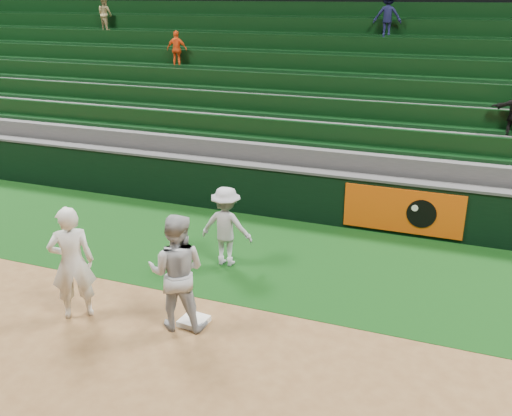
{
  "coord_description": "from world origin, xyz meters",
  "views": [
    {
      "loc": [
        4.15,
        -7.1,
        5.1
      ],
      "look_at": [
        0.56,
        2.3,
        1.3
      ],
      "focal_mm": 40.0,
      "sensor_mm": 36.0,
      "label": 1
    }
  ],
  "objects_px": {
    "first_base": "(194,321)",
    "first_baseman": "(72,263)",
    "baserunner": "(177,272)",
    "base_coach": "(226,226)"
  },
  "relations": [
    {
      "from": "base_coach",
      "to": "baserunner",
      "type": "bearing_deg",
      "value": 91.75
    },
    {
      "from": "first_baseman",
      "to": "baserunner",
      "type": "xyz_separation_m",
      "value": [
        1.75,
        0.33,
        -0.01
      ]
    },
    {
      "from": "baserunner",
      "to": "base_coach",
      "type": "distance_m",
      "value": 2.37
    },
    {
      "from": "baserunner",
      "to": "base_coach",
      "type": "bearing_deg",
      "value": -98.25
    },
    {
      "from": "baserunner",
      "to": "base_coach",
      "type": "xyz_separation_m",
      "value": [
        -0.19,
        2.35,
        -0.16
      ]
    },
    {
      "from": "first_base",
      "to": "baserunner",
      "type": "distance_m",
      "value": 0.95
    },
    {
      "from": "first_baseman",
      "to": "baserunner",
      "type": "bearing_deg",
      "value": 152.86
    },
    {
      "from": "first_base",
      "to": "first_baseman",
      "type": "relative_size",
      "value": 0.21
    },
    {
      "from": "baserunner",
      "to": "base_coach",
      "type": "relative_size",
      "value": 1.21
    },
    {
      "from": "first_base",
      "to": "base_coach",
      "type": "xyz_separation_m",
      "value": [
        -0.38,
        2.23,
        0.77
      ]
    }
  ]
}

